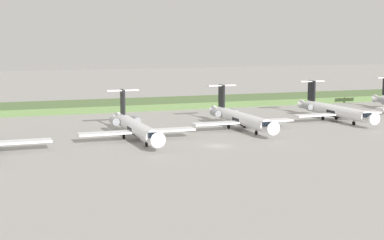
# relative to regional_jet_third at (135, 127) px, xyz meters

# --- Properties ---
(ground_plane) EXTENTS (500.00, 500.00, 0.00)m
(ground_plane) POSITION_rel_regional_jet_third_xyz_m (12.55, 18.13, -2.54)
(ground_plane) COLOR #9E9B96
(grass_berm) EXTENTS (320.00, 20.00, 1.74)m
(grass_berm) POSITION_rel_regional_jet_third_xyz_m (12.55, 53.12, -1.66)
(grass_berm) COLOR #597542
(grass_berm) RESTS_ON ground
(regional_jet_third) EXTENTS (22.81, 31.00, 9.00)m
(regional_jet_third) POSITION_rel_regional_jet_third_xyz_m (0.00, 0.00, 0.00)
(regional_jet_third) COLOR white
(regional_jet_third) RESTS_ON ground
(regional_jet_fourth) EXTENTS (22.81, 31.00, 9.00)m
(regional_jet_fourth) POSITION_rel_regional_jet_third_xyz_m (24.68, 5.05, 0.00)
(regional_jet_fourth) COLOR white
(regional_jet_fourth) RESTS_ON ground
(regional_jet_fifth) EXTENTS (22.81, 31.00, 9.00)m
(regional_jet_fifth) POSITION_rel_regional_jet_third_xyz_m (51.60, 9.80, 0.00)
(regional_jet_fifth) COLOR white
(regional_jet_fifth) RESTS_ON ground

